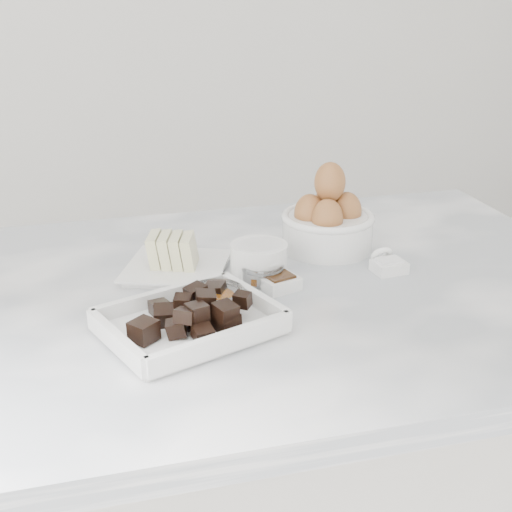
{
  "coord_description": "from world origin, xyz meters",
  "views": [
    {
      "loc": [
        -0.26,
        -1.0,
        1.41
      ],
      "look_at": [
        0.02,
        0.03,
        0.98
      ],
      "focal_mm": 50.0,
      "sensor_mm": 36.0,
      "label": 1
    }
  ],
  "objects_px": {
    "salt_spoon": "(387,263)",
    "honey_bowl": "(262,273)",
    "sugar_ramekin": "(259,259)",
    "vanilla_spoon": "(277,279)",
    "egg_bowl": "(328,221)",
    "zest_bowl": "(216,300)",
    "chocolate_dish": "(190,317)",
    "butter_plate": "(174,260)"
  },
  "relations": [
    {
      "from": "zest_bowl",
      "to": "salt_spoon",
      "type": "height_order",
      "value": "salt_spoon"
    },
    {
      "from": "egg_bowl",
      "to": "honey_bowl",
      "type": "bearing_deg",
      "value": -143.8
    },
    {
      "from": "honey_bowl",
      "to": "zest_bowl",
      "type": "height_order",
      "value": "zest_bowl"
    },
    {
      "from": "egg_bowl",
      "to": "butter_plate",
      "type": "bearing_deg",
      "value": -172.55
    },
    {
      "from": "sugar_ramekin",
      "to": "vanilla_spoon",
      "type": "xyz_separation_m",
      "value": [
        0.02,
        -0.05,
        -0.02
      ]
    },
    {
      "from": "honey_bowl",
      "to": "egg_bowl",
      "type": "bearing_deg",
      "value": 36.2
    },
    {
      "from": "chocolate_dish",
      "to": "salt_spoon",
      "type": "xyz_separation_m",
      "value": [
        0.36,
        0.13,
        -0.01
      ]
    },
    {
      "from": "chocolate_dish",
      "to": "butter_plate",
      "type": "bearing_deg",
      "value": 86.58
    },
    {
      "from": "sugar_ramekin",
      "to": "zest_bowl",
      "type": "distance_m",
      "value": 0.15
    },
    {
      "from": "butter_plate",
      "to": "honey_bowl",
      "type": "relative_size",
      "value": 2.93
    },
    {
      "from": "egg_bowl",
      "to": "vanilla_spoon",
      "type": "bearing_deg",
      "value": -134.21
    },
    {
      "from": "butter_plate",
      "to": "egg_bowl",
      "type": "relative_size",
      "value": 1.26
    },
    {
      "from": "vanilla_spoon",
      "to": "salt_spoon",
      "type": "distance_m",
      "value": 0.2
    },
    {
      "from": "chocolate_dish",
      "to": "vanilla_spoon",
      "type": "xyz_separation_m",
      "value": [
        0.16,
        0.11,
        -0.01
      ]
    },
    {
      "from": "salt_spoon",
      "to": "honey_bowl",
      "type": "bearing_deg",
      "value": 177.35
    },
    {
      "from": "honey_bowl",
      "to": "salt_spoon",
      "type": "xyz_separation_m",
      "value": [
        0.21,
        -0.01,
        -0.0
      ]
    },
    {
      "from": "butter_plate",
      "to": "honey_bowl",
      "type": "height_order",
      "value": "butter_plate"
    },
    {
      "from": "honey_bowl",
      "to": "zest_bowl",
      "type": "relative_size",
      "value": 0.83
    },
    {
      "from": "chocolate_dish",
      "to": "sugar_ramekin",
      "type": "distance_m",
      "value": 0.22
    },
    {
      "from": "chocolate_dish",
      "to": "sugar_ramekin",
      "type": "relative_size",
      "value": 2.98
    },
    {
      "from": "butter_plate",
      "to": "egg_bowl",
      "type": "bearing_deg",
      "value": 7.45
    },
    {
      "from": "egg_bowl",
      "to": "zest_bowl",
      "type": "height_order",
      "value": "egg_bowl"
    },
    {
      "from": "salt_spoon",
      "to": "chocolate_dish",
      "type": "bearing_deg",
      "value": -160.05
    },
    {
      "from": "chocolate_dish",
      "to": "vanilla_spoon",
      "type": "height_order",
      "value": "chocolate_dish"
    },
    {
      "from": "sugar_ramekin",
      "to": "butter_plate",
      "type": "bearing_deg",
      "value": 159.18
    },
    {
      "from": "honey_bowl",
      "to": "salt_spoon",
      "type": "height_order",
      "value": "salt_spoon"
    },
    {
      "from": "zest_bowl",
      "to": "salt_spoon",
      "type": "distance_m",
      "value": 0.32
    },
    {
      "from": "egg_bowl",
      "to": "honey_bowl",
      "type": "xyz_separation_m",
      "value": [
        -0.15,
        -0.11,
        -0.04
      ]
    },
    {
      "from": "butter_plate",
      "to": "egg_bowl",
      "type": "xyz_separation_m",
      "value": [
        0.28,
        0.04,
        0.03
      ]
    },
    {
      "from": "vanilla_spoon",
      "to": "honey_bowl",
      "type": "bearing_deg",
      "value": 122.18
    },
    {
      "from": "egg_bowl",
      "to": "zest_bowl",
      "type": "relative_size",
      "value": 1.92
    },
    {
      "from": "sugar_ramekin",
      "to": "salt_spoon",
      "type": "distance_m",
      "value": 0.22
    },
    {
      "from": "butter_plate",
      "to": "honey_bowl",
      "type": "distance_m",
      "value": 0.15
    },
    {
      "from": "butter_plate",
      "to": "salt_spoon",
      "type": "relative_size",
      "value": 3.09
    },
    {
      "from": "butter_plate",
      "to": "egg_bowl",
      "type": "distance_m",
      "value": 0.29
    },
    {
      "from": "butter_plate",
      "to": "sugar_ramekin",
      "type": "bearing_deg",
      "value": -20.82
    },
    {
      "from": "chocolate_dish",
      "to": "zest_bowl",
      "type": "height_order",
      "value": "chocolate_dish"
    },
    {
      "from": "zest_bowl",
      "to": "vanilla_spoon",
      "type": "relative_size",
      "value": 1.09
    },
    {
      "from": "butter_plate",
      "to": "vanilla_spoon",
      "type": "bearing_deg",
      "value": -34.79
    },
    {
      "from": "egg_bowl",
      "to": "chocolate_dish",
      "type": "bearing_deg",
      "value": -139.62
    },
    {
      "from": "honey_bowl",
      "to": "sugar_ramekin",
      "type": "bearing_deg",
      "value": 86.23
    },
    {
      "from": "sugar_ramekin",
      "to": "zest_bowl",
      "type": "height_order",
      "value": "sugar_ramekin"
    }
  ]
}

